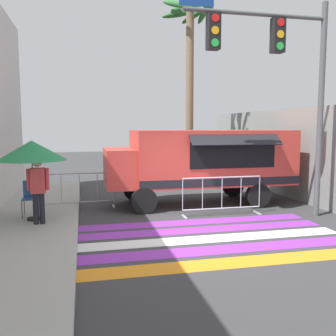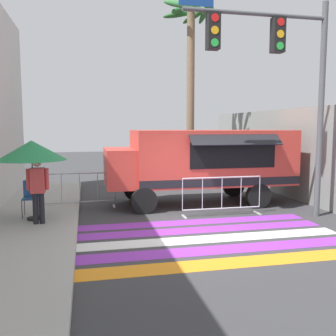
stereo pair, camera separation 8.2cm
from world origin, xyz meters
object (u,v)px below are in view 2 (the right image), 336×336
at_px(barricade_front, 222,196).
at_px(vendor_person, 38,187).
at_px(barricade_side, 80,190).
at_px(food_truck, 198,159).
at_px(palm_tree, 191,54).
at_px(patio_umbrella, 32,151).
at_px(folding_chair, 31,194).
at_px(traffic_signal_pole, 278,64).

bearing_deg(barricade_front, vendor_person, -174.47).
bearing_deg(barricade_side, barricade_front, -24.87).
relative_size(food_truck, palm_tree, 0.78).
xyz_separation_m(patio_umbrella, barricade_front, (5.11, 0.03, -1.37)).
bearing_deg(barricade_front, patio_umbrella, -179.67).
bearing_deg(palm_tree, folding_chair, -140.08).
relative_size(food_truck, barricade_front, 2.56).
bearing_deg(traffic_signal_pole, patio_umbrella, 174.28).
bearing_deg(barricade_front, traffic_signal_pole, -27.70).
bearing_deg(folding_chair, barricade_front, 11.71).
relative_size(traffic_signal_pole, palm_tree, 0.76).
bearing_deg(palm_tree, patio_umbrella, -136.80).
relative_size(food_truck, folding_chair, 6.37).
bearing_deg(patio_umbrella, barricade_side, 59.12).
bearing_deg(patio_umbrella, folding_chair, 103.44).
distance_m(folding_chair, barricade_front, 5.25).
bearing_deg(traffic_signal_pole, palm_tree, 97.12).
relative_size(patio_umbrella, folding_chair, 2.15).
height_order(folding_chair, barricade_front, barricade_front).
distance_m(barricade_front, barricade_side, 4.39).
height_order(folding_chair, palm_tree, palm_tree).
bearing_deg(barricade_side, traffic_signal_pole, -25.57).
distance_m(food_truck, traffic_signal_pole, 3.90).
bearing_deg(barricade_front, folding_chair, 175.06).
distance_m(food_truck, palm_tree, 5.44).
bearing_deg(traffic_signal_pole, barricade_side, 154.43).
bearing_deg(barricade_front, food_truck, 96.62).
bearing_deg(patio_umbrella, palm_tree, 43.20).
bearing_deg(palm_tree, food_truck, -101.58).
distance_m(patio_umbrella, folding_chair, 1.30).
relative_size(vendor_person, barricade_side, 0.73).
bearing_deg(food_truck, barricade_front, -83.38).
distance_m(barricade_front, palm_tree, 7.26).
height_order(traffic_signal_pole, folding_chair, traffic_signal_pole).
xyz_separation_m(vendor_person, barricade_side, (0.95, 2.33, -0.52)).
relative_size(vendor_person, palm_tree, 0.21).
relative_size(barricade_front, barricade_side, 1.06).
xyz_separation_m(food_truck, folding_chair, (-5.03, -1.25, -0.74)).
height_order(folding_chair, barricade_side, barricade_side).
bearing_deg(folding_chair, patio_umbrella, -59.91).
height_order(food_truck, barricade_side, food_truck).
xyz_separation_m(traffic_signal_pole, patio_umbrella, (-6.38, 0.64, -2.26)).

